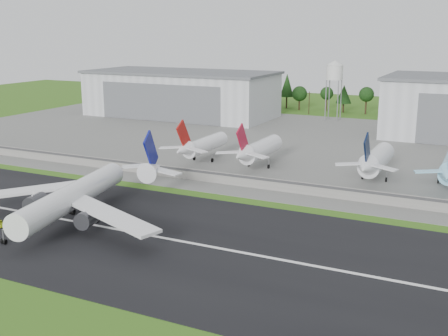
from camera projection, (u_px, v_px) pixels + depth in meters
The scene contains 14 objects.
ground at pixel (113, 250), 114.86m from camera, with size 600.00×600.00×0.00m, color #376918.
runway at pixel (141, 234), 123.58m from camera, with size 320.00×60.00×0.10m, color black.
runway_centerline at pixel (141, 234), 123.56m from camera, with size 220.00×1.00×0.02m, color white.
apron at pixel (300, 145), 219.56m from camera, with size 320.00×150.00×0.10m, color slate.
blast_fence at pixel (229, 179), 162.41m from camera, with size 240.00×0.61×3.50m.
hangar_west at pixel (181, 94), 290.00m from camera, with size 97.00×44.00×23.20m.
water_tower at pixel (335, 70), 272.52m from camera, with size 8.40×8.40×29.40m.
utility_poles at pixel (350, 117), 289.38m from camera, with size 230.00×3.00×12.00m, color black, non-canonical shape.
treeline at pixel (356, 113), 302.47m from camera, with size 320.00×16.00×22.00m, color black, non-canonical shape.
main_airliner at pixel (71, 202), 130.10m from camera, with size 56.11×58.93×18.17m.
ground_vehicle at pixel (0, 223), 128.33m from camera, with size 2.02×4.38×1.22m, color #B3C817.
parked_jet_red_a at pixel (201, 145), 189.01m from camera, with size 7.36×31.29×16.36m.
parked_jet_red_b at pixel (257, 150), 180.29m from camera, with size 7.36×31.29×16.68m.
parked_jet_navy at pixel (374, 161), 164.41m from camera, with size 7.36×31.29×16.94m.
Camera 1 is at (67.48, -86.67, 43.87)m, focal length 45.00 mm.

